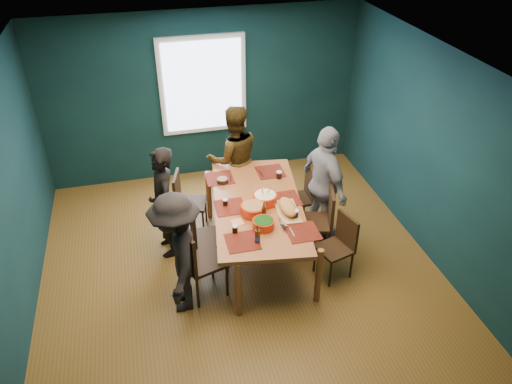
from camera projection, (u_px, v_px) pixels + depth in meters
room at (232, 164)px, 6.03m from camera, size 5.01×5.01×2.71m
dining_table at (258, 208)px, 6.33m from camera, size 1.39×2.31×0.83m
chair_left_far at (185, 198)px, 6.93m from camera, size 0.50×0.50×0.90m
chair_left_mid at (202, 233)px, 6.22m from camera, size 0.43×0.43×0.95m
chair_left_near at (196, 258)px, 5.78m from camera, size 0.57×0.57×1.00m
chair_right_far at (303, 194)px, 7.10m from camera, size 0.38×0.38×0.83m
chair_right_mid at (322, 217)px, 6.51m from camera, size 0.54×0.54×0.96m
chair_right_near at (340, 242)px, 6.17m from camera, size 0.48×0.48×0.85m
person_far_left at (164, 203)px, 6.39m from camera, size 0.41×0.59×1.54m
person_back at (234, 159)px, 7.26m from camera, size 0.81×0.64×1.65m
person_right at (325, 185)px, 6.65m from camera, size 0.57×1.03×1.66m
person_near_left at (178, 254)px, 5.55m from camera, size 0.66×1.04×1.54m
bowl_salad at (253, 209)px, 6.06m from camera, size 0.31×0.31×0.13m
bowl_dumpling at (265, 198)px, 6.26m from camera, size 0.31×0.31×0.29m
bowl_herbs at (263, 224)px, 5.83m from camera, size 0.26×0.26×0.11m
cutting_board at (288, 208)px, 6.09m from camera, size 0.32×0.64×0.14m
small_bowl at (223, 180)px, 6.68m from camera, size 0.15×0.15×0.06m
beer_bottle_a at (258, 236)px, 5.59m from camera, size 0.07×0.07×0.24m
beer_bottle_b at (264, 212)px, 5.98m from camera, size 0.06×0.06×0.22m
cola_glass_a at (235, 229)px, 5.76m from camera, size 0.07×0.07×0.10m
cola_glass_b at (295, 214)px, 5.99m from camera, size 0.08×0.08×0.11m
cola_glass_c at (279, 175)px, 6.76m from camera, size 0.08×0.08×0.10m
cola_glass_d at (225, 202)px, 6.22m from camera, size 0.06×0.06×0.09m
napkin_a at (287, 199)px, 6.37m from camera, size 0.17×0.17×0.00m
napkin_b at (237, 222)px, 5.95m from camera, size 0.15×0.15×0.00m
napkin_c at (303, 234)px, 5.76m from camera, size 0.17×0.17×0.00m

